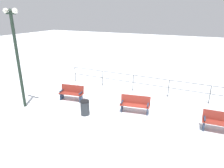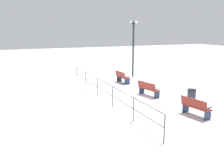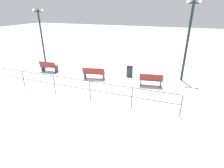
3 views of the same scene
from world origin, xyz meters
name	(u,v)px [view 1 (image 1 of 3)]	position (x,y,z in m)	size (l,w,h in m)	color
ground_plane	(134,113)	(0.00, 0.00, 0.00)	(80.00, 80.00, 0.00)	white
bench_nearest	(72,93)	(0.01, -4.05, 0.47)	(0.77, 1.55, 0.91)	maroon
bench_second	(135,104)	(-0.14, -0.01, 0.47)	(0.80, 1.65, 0.90)	maroon
bench_third	(219,122)	(0.00, 4.03, 0.46)	(0.64, 1.47, 0.90)	maroon
lamppost_near	(16,49)	(1.93, -5.95, 3.30)	(0.27, 0.91, 5.31)	#1E2D23
waterfront_railing	(150,83)	(-3.04, 0.00, 0.77)	(0.05, 11.95, 1.14)	#4C5156
trash_bin	(85,108)	(1.29, -2.27, 0.40)	(0.48, 0.48, 0.80)	#2D3338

